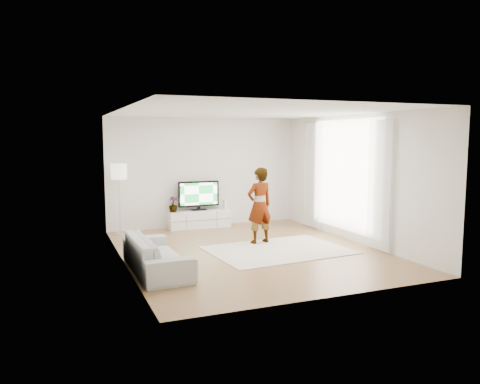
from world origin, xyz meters
name	(u,v)px	position (x,y,z in m)	size (l,w,h in m)	color
floor	(249,251)	(0.00, 0.00, 0.00)	(6.00, 6.00, 0.00)	#A27349
ceiling	(250,112)	(0.00, 0.00, 2.80)	(6.00, 6.00, 0.00)	white
wall_left	(122,187)	(-2.50, 0.00, 1.40)	(0.02, 6.00, 2.80)	silver
wall_right	(354,178)	(2.50, 0.00, 1.40)	(0.02, 6.00, 2.80)	silver
wall_back	(204,172)	(0.00, 3.00, 1.40)	(5.00, 0.02, 2.80)	silver
wall_front	(333,201)	(0.00, -3.00, 1.40)	(5.00, 0.02, 2.80)	silver
window	(345,175)	(2.48, 0.30, 1.45)	(0.01, 2.60, 2.50)	white
curtain_near	(380,185)	(2.40, -1.00, 1.35)	(0.04, 0.70, 2.60)	white
curtain_far	(312,175)	(2.40, 1.60, 1.35)	(0.04, 0.70, 2.60)	white
media_console	(199,219)	(-0.22, 2.76, 0.22)	(1.59, 0.45, 0.45)	white
television	(199,194)	(-0.22, 2.79, 0.85)	(1.07, 0.21, 0.75)	black
game_console	(225,204)	(0.48, 2.76, 0.56)	(0.06, 0.17, 0.23)	white
potted_plant	(173,204)	(-0.89, 2.77, 0.64)	(0.22, 0.22, 0.39)	#3F7238
rug	(278,250)	(0.56, -0.18, 0.01)	(2.74, 1.97, 0.01)	beige
player	(259,205)	(0.47, 0.55, 0.84)	(0.60, 0.39, 1.65)	#334772
sofa	(157,254)	(-2.05, -0.72, 0.30)	(2.08, 0.81, 0.61)	#AEAEAA
floor_lamp	(119,175)	(-2.20, 2.70, 1.42)	(0.37, 0.37, 1.68)	silver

